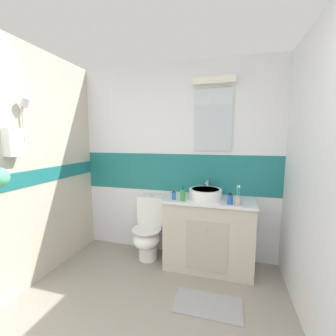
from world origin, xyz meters
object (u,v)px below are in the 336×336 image
Objects in this scene: soap_dispenser at (183,195)px; lotion_bottle_short at (230,199)px; toothbrush_cup at (238,199)px; toilet at (149,230)px; sink_basin at (205,193)px; perfume_flask_small at (174,195)px.

soap_dispenser reaches higher than lotion_bottle_short.
lotion_bottle_short is (0.52, 0.01, -0.01)m from soap_dispenser.
lotion_bottle_short is (-0.08, 0.01, -0.00)m from toothbrush_cup.
toilet is at bearing 170.45° from lotion_bottle_short.
sink_basin is 0.38m from perfume_flask_small.
lotion_bottle_short is (0.63, -0.01, 0.01)m from perfume_flask_small.
perfume_flask_small is (0.37, -0.15, 0.53)m from toilet.
soap_dispenser is (-0.60, -0.00, 0.01)m from toothbrush_cup.
toothbrush_cup reaches higher than perfume_flask_small.
toilet is (-0.72, 0.01, -0.54)m from sink_basin.
perfume_flask_small is at bearing -157.21° from sink_basin.
toothbrush_cup is 0.71m from perfume_flask_small.
toilet is 4.74× the size of soap_dispenser.
perfume_flask_small is (-0.71, 0.02, -0.01)m from toothbrush_cup.
toothbrush_cup is 2.09× the size of perfume_flask_small.
lotion_bottle_short is at bearing -9.55° from toilet.
toothbrush_cup reaches higher than toilet.
toothbrush_cup is 0.60m from soap_dispenser.
toilet is 7.74× the size of perfume_flask_small.
soap_dispenser is 1.41× the size of lotion_bottle_short.
sink_basin is at bearing -0.59° from toilet.
sink_basin is 0.40m from toothbrush_cup.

